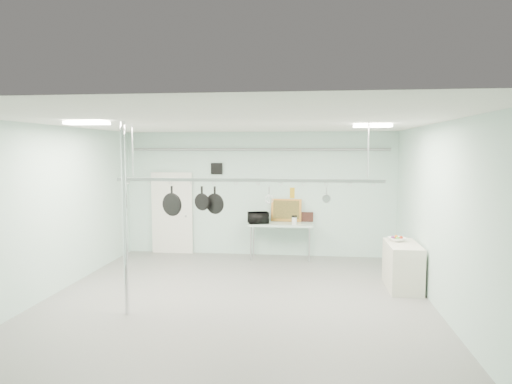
# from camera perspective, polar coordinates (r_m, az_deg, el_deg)

# --- Properties ---
(floor) EXTENTS (8.00, 8.00, 0.00)m
(floor) POSITION_cam_1_polar(r_m,az_deg,el_deg) (8.28, -2.81, -14.02)
(floor) COLOR gray
(floor) RESTS_ON ground
(ceiling) EXTENTS (7.00, 8.00, 0.02)m
(ceiling) POSITION_cam_1_polar(r_m,az_deg,el_deg) (7.83, -2.92, 8.61)
(ceiling) COLOR silver
(ceiling) RESTS_ON back_wall
(back_wall) EXTENTS (7.00, 0.02, 3.20)m
(back_wall) POSITION_cam_1_polar(r_m,az_deg,el_deg) (11.82, 0.34, -0.24)
(back_wall) COLOR silver
(back_wall) RESTS_ON floor
(right_wall) EXTENTS (0.02, 8.00, 3.20)m
(right_wall) POSITION_cam_1_polar(r_m,az_deg,el_deg) (8.09, 22.36, -3.19)
(right_wall) COLOR silver
(right_wall) RESTS_ON floor
(door) EXTENTS (1.10, 0.10, 2.20)m
(door) POSITION_cam_1_polar(r_m,az_deg,el_deg) (12.30, -10.41, -2.68)
(door) COLOR silver
(door) RESTS_ON floor
(wall_vent) EXTENTS (0.30, 0.04, 0.30)m
(wall_vent) POSITION_cam_1_polar(r_m,az_deg,el_deg) (11.93, -4.94, 2.92)
(wall_vent) COLOR black
(wall_vent) RESTS_ON back_wall
(conduit_pipe) EXTENTS (6.60, 0.07, 0.07)m
(conduit_pipe) POSITION_cam_1_polar(r_m,az_deg,el_deg) (11.68, 0.29, 5.35)
(conduit_pipe) COLOR gray
(conduit_pipe) RESTS_ON back_wall
(chrome_pole) EXTENTS (0.08, 0.08, 3.20)m
(chrome_pole) POSITION_cam_1_polar(r_m,az_deg,el_deg) (7.79, -16.06, -3.30)
(chrome_pole) COLOR silver
(chrome_pole) RESTS_ON floor
(prep_table) EXTENTS (1.60, 0.70, 0.91)m
(prep_table) POSITION_cam_1_polar(r_m,az_deg,el_deg) (11.48, 3.11, -4.27)
(prep_table) COLOR silver
(prep_table) RESTS_ON floor
(side_cabinet) EXTENTS (0.60, 1.20, 0.90)m
(side_cabinet) POSITION_cam_1_polar(r_m,az_deg,el_deg) (9.57, 17.85, -8.80)
(side_cabinet) COLOR beige
(side_cabinet) RESTS_ON floor
(pot_rack) EXTENTS (4.80, 0.06, 1.00)m
(pot_rack) POSITION_cam_1_polar(r_m,az_deg,el_deg) (8.09, -1.14, 1.70)
(pot_rack) COLOR #B7B7BC
(pot_rack) RESTS_ON ceiling
(light_panel_left) EXTENTS (0.65, 0.30, 0.05)m
(light_panel_left) POSITION_cam_1_polar(r_m,az_deg,el_deg) (7.75, -20.38, 8.10)
(light_panel_left) COLOR white
(light_panel_left) RESTS_ON ceiling
(light_panel_right) EXTENTS (0.65, 0.30, 0.05)m
(light_panel_right) POSITION_cam_1_polar(r_m,az_deg,el_deg) (8.39, 14.36, 8.02)
(light_panel_right) COLOR white
(light_panel_right) RESTS_ON ceiling
(microwave) EXTENTS (0.58, 0.46, 0.28)m
(microwave) POSITION_cam_1_polar(r_m,az_deg,el_deg) (11.42, 0.28, -3.23)
(microwave) COLOR black
(microwave) RESTS_ON prep_table
(coffee_canister) EXTENTS (0.16, 0.16, 0.18)m
(coffee_canister) POSITION_cam_1_polar(r_m,az_deg,el_deg) (11.29, 4.81, -3.61)
(coffee_canister) COLOR silver
(coffee_canister) RESTS_ON prep_table
(painting_large) EXTENTS (0.79, 0.18, 0.58)m
(painting_large) POSITION_cam_1_polar(r_m,az_deg,el_deg) (11.72, 3.80, -2.29)
(painting_large) COLOR #D38A38
(painting_large) RESTS_ON prep_table
(painting_small) EXTENTS (0.30, 0.10, 0.25)m
(painting_small) POSITION_cam_1_polar(r_m,az_deg,el_deg) (11.73, 6.43, -3.12)
(painting_small) COLOR black
(painting_small) RESTS_ON prep_table
(fruit_bowl) EXTENTS (0.44, 0.44, 0.08)m
(fruit_bowl) POSITION_cam_1_polar(r_m,az_deg,el_deg) (9.66, 17.20, -5.66)
(fruit_bowl) COLOR white
(fruit_bowl) RESTS_ON side_cabinet
(skillet_left) EXTENTS (0.41, 0.20, 0.55)m
(skillet_left) POSITION_cam_1_polar(r_m,az_deg,el_deg) (8.43, -10.47, -1.11)
(skillet_left) COLOR black
(skillet_left) RESTS_ON pot_rack
(skillet_mid) EXTENTS (0.31, 0.16, 0.43)m
(skillet_mid) POSITION_cam_1_polar(r_m,az_deg,el_deg) (8.28, -6.77, -0.75)
(skillet_mid) COLOR black
(skillet_mid) RESTS_ON pot_rack
(skillet_right) EXTENTS (0.37, 0.19, 0.50)m
(skillet_right) POSITION_cam_1_polar(r_m,az_deg,el_deg) (8.23, -5.17, -1.01)
(skillet_right) COLOR black
(skillet_right) RESTS_ON pot_rack
(whisk) EXTENTS (0.17, 0.17, 0.31)m
(whisk) POSITION_cam_1_polar(r_m,az_deg,el_deg) (8.07, 1.65, -0.45)
(whisk) COLOR #A2A2A6
(whisk) RESTS_ON pot_rack
(grater) EXTENTS (0.09, 0.03, 0.21)m
(grater) POSITION_cam_1_polar(r_m,az_deg,el_deg) (8.04, 4.55, -0.12)
(grater) COLOR #D2DE1A
(grater) RESTS_ON pot_rack
(saucepan) EXTENTS (0.17, 0.13, 0.28)m
(saucepan) POSITION_cam_1_polar(r_m,az_deg,el_deg) (8.05, 8.80, -0.41)
(saucepan) COLOR #B9B9BE
(saucepan) RESTS_ON pot_rack
(fruit_cluster) EXTENTS (0.24, 0.24, 0.09)m
(fruit_cluster) POSITION_cam_1_polar(r_m,az_deg,el_deg) (9.65, 17.21, -5.43)
(fruit_cluster) COLOR maroon
(fruit_cluster) RESTS_ON fruit_bowl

